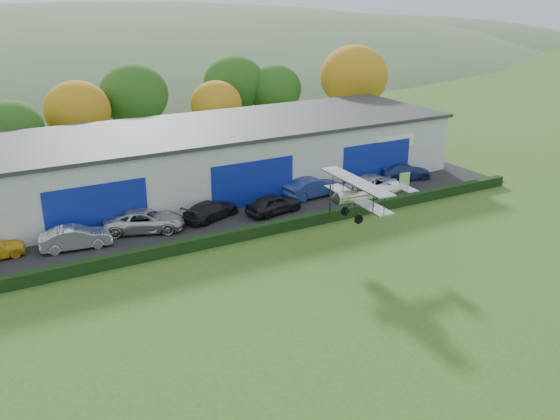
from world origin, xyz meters
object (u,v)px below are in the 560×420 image
hangar (221,155)px  biplane (367,192)px  car_3 (211,210)px  car_5 (312,187)px  car_1 (75,237)px  car_6 (372,184)px  car_7 (405,171)px  car_4 (274,204)px  car_2 (145,221)px

hangar → biplane: (2.32, -17.24, 1.32)m
car_3 → car_5: 9.20m
hangar → car_1: (-13.95, -7.78, -1.86)m
car_6 → car_5: bearing=51.1°
hangar → car_7: hangar is taller
car_3 → car_1: bearing=71.5°
car_5 → car_6: (4.80, -1.62, -0.04)m
car_4 → car_6: car_6 is taller
car_3 → biplane: 12.41m
car_7 → biplane: biplane is taller
hangar → car_5: size_ratio=8.15×
car_3 → hangar: bearing=-52.2°
car_7 → biplane: 16.81m
car_2 → car_5: bearing=-67.8°
car_1 → car_2: car_2 is taller
car_2 → car_5: size_ratio=1.11×
car_5 → car_6: car_5 is taller
hangar → car_7: size_ratio=8.48×
car_4 → car_7: car_4 is taller
car_2 → car_3: size_ratio=1.19×
car_4 → car_5: size_ratio=0.89×
car_2 → car_3: car_2 is taller
car_4 → car_6: size_ratio=0.79×
car_1 → biplane: size_ratio=0.66×
car_2 → biplane: (11.41, -10.15, 3.16)m
car_6 → car_7: 5.23m
hangar → car_2: 11.67m
car_4 → car_7: (14.36, 1.95, -0.06)m
hangar → car_4: size_ratio=9.17×
car_6 → hangar: bearing=30.1°
car_4 → biplane: size_ratio=0.65×
car_1 → car_6: (23.84, -0.44, 0.03)m
car_3 → car_6: bearing=-116.8°
hangar → car_2: hangar is taller
car_3 → car_7: (18.92, 0.64, 0.02)m
car_7 → biplane: bearing=147.4°
car_3 → biplane: (6.41, -10.12, 3.25)m
car_3 → car_4: size_ratio=1.05×
car_2 → car_6: (18.97, -1.12, 0.02)m
hangar → car_1: hangar is taller
car_3 → car_7: 18.93m
car_1 → car_2: bearing=-75.4°
biplane → car_5: bearing=78.9°
car_6 → biplane: biplane is taller
car_1 → car_3: (9.86, 0.65, -0.07)m
hangar → car_1: 16.08m
car_4 → car_7: size_ratio=0.93×
hangar → car_7: (14.83, -6.49, -1.91)m
car_6 → biplane: (-7.57, -9.03, 3.14)m
car_5 → biplane: biplane is taller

